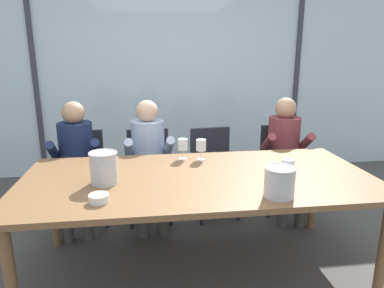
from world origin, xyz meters
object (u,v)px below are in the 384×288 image
at_px(chair_left_of_center, 149,167).
at_px(person_navy_polo, 76,157).
at_px(ice_bucket_primary, 279,182).
at_px(person_pale_blue_shirt, 149,154).
at_px(chair_right_of_center, 281,161).
at_px(ice_bucket_secondary, 104,167).
at_px(dining_table, 198,184).
at_px(person_maroon_top, 285,149).
at_px(chair_center, 213,165).
at_px(chair_near_curtain, 83,169).
at_px(tasting_bowl, 99,198).
at_px(wine_glass_near_bucket, 201,146).
at_px(wine_glass_by_left_taster, 183,145).
at_px(wine_glass_center_pour, 288,167).

xyz_separation_m(chair_left_of_center, person_navy_polo, (-0.67, -0.14, 0.17)).
distance_m(person_navy_polo, ice_bucket_primary, 1.97).
bearing_deg(person_pale_blue_shirt, chair_right_of_center, 2.94).
distance_m(chair_left_of_center, ice_bucket_secondary, 1.16).
relative_size(dining_table, person_pale_blue_shirt, 2.12).
xyz_separation_m(chair_right_of_center, person_navy_polo, (-2.08, -0.15, 0.17)).
height_order(dining_table, chair_left_of_center, chair_left_of_center).
distance_m(person_maroon_top, ice_bucket_primary, 1.44).
bearing_deg(person_pale_blue_shirt, ice_bucket_primary, -61.99).
relative_size(chair_center, person_navy_polo, 0.73).
bearing_deg(person_navy_polo, chair_near_curtain, 75.41).
bearing_deg(chair_center, tasting_bowl, -131.34).
bearing_deg(tasting_bowl, chair_near_curtain, 103.65).
relative_size(person_navy_polo, person_pale_blue_shirt, 1.00).
xyz_separation_m(person_pale_blue_shirt, wine_glass_near_bucket, (0.43, -0.48, 0.20)).
relative_size(tasting_bowl, wine_glass_by_left_taster, 0.70).
height_order(ice_bucket_primary, wine_glass_by_left_taster, ice_bucket_primary).
relative_size(ice_bucket_primary, wine_glass_near_bucket, 1.13).
distance_m(tasting_bowl, wine_glass_center_pour, 1.26).
height_order(chair_near_curtain, person_pale_blue_shirt, person_pale_blue_shirt).
bearing_deg(person_maroon_top, dining_table, -134.06).
bearing_deg(tasting_bowl, wine_glass_by_left_taster, 53.47).
height_order(person_maroon_top, wine_glass_by_left_taster, person_maroon_top).
xyz_separation_m(person_navy_polo, person_pale_blue_shirt, (0.68, -0.00, 0.00)).
bearing_deg(tasting_bowl, person_pale_blue_shirt, 75.77).
distance_m(dining_table, wine_glass_center_pour, 0.65).
bearing_deg(wine_glass_near_bucket, ice_bucket_secondary, -149.11).
distance_m(chair_near_curtain, person_pale_blue_shirt, 0.69).
height_order(chair_center, tasting_bowl, chair_center).
bearing_deg(wine_glass_by_left_taster, ice_bucket_primary, -59.67).
distance_m(person_pale_blue_shirt, wine_glass_near_bucket, 0.67).
height_order(chair_right_of_center, ice_bucket_primary, ice_bucket_primary).
height_order(chair_left_of_center, person_pale_blue_shirt, person_pale_blue_shirt).
bearing_deg(tasting_bowl, chair_right_of_center, 39.01).
relative_size(wine_glass_by_left_taster, wine_glass_near_bucket, 1.00).
distance_m(ice_bucket_primary, wine_glass_by_left_taster, 1.01).
relative_size(chair_near_curtain, person_navy_polo, 0.73).
height_order(person_maroon_top, ice_bucket_secondary, person_maroon_top).
height_order(dining_table, wine_glass_center_pour, wine_glass_center_pour).
xyz_separation_m(tasting_bowl, wine_glass_near_bucket, (0.74, 0.76, 0.10)).
xyz_separation_m(chair_near_curtain, chair_center, (1.30, -0.03, 0.00)).
bearing_deg(chair_right_of_center, wine_glass_near_bucket, -141.95).
relative_size(chair_left_of_center, tasting_bowl, 7.25).
relative_size(dining_table, chair_right_of_center, 2.89).
bearing_deg(dining_table, tasting_bowl, -150.89).
xyz_separation_m(dining_table, person_maroon_top, (1.02, 0.87, -0.02)).
relative_size(chair_center, ice_bucket_primary, 4.46).
bearing_deg(chair_near_curtain, chair_left_of_center, -9.57).
distance_m(ice_bucket_primary, wine_glass_near_bucket, 0.90).
distance_m(chair_near_curtain, chair_left_of_center, 0.65).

